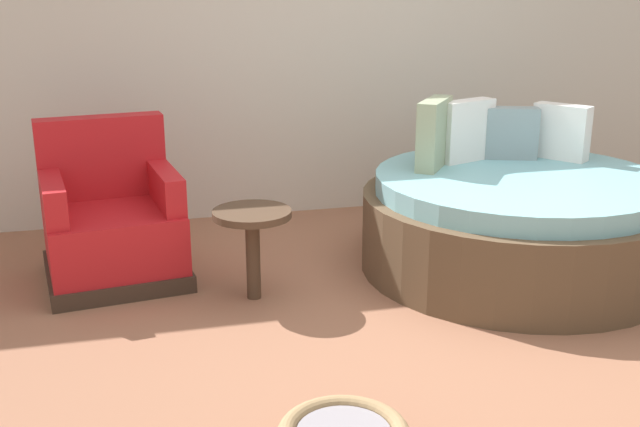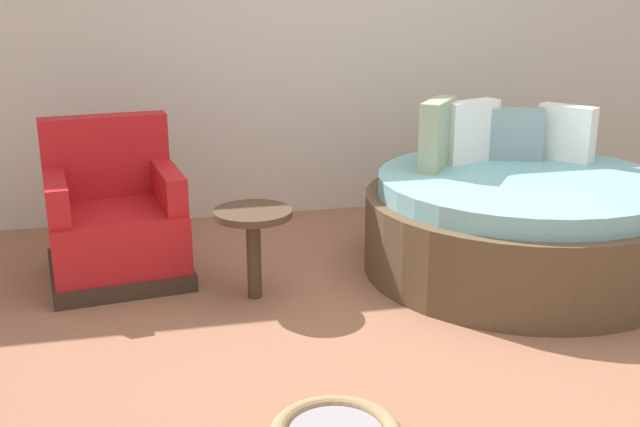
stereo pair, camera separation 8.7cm
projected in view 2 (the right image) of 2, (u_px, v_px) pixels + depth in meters
The scene contains 5 objects.
ground_plane at pixel (443, 340), 3.86m from camera, with size 8.00×8.00×0.02m, color #936047.
back_wall at pixel (333, 39), 5.70m from camera, with size 8.00×0.12×2.61m, color beige.
round_daybed at pixel (519, 222), 4.69m from camera, with size 1.90×1.90×1.03m.
red_armchair at pixel (115, 223), 4.60m from camera, with size 0.90×0.90×0.94m.
side_table at pixel (253, 226), 4.24m from camera, with size 0.44×0.44×0.52m.
Camera 2 is at (-1.38, -3.27, 1.74)m, focal length 42.87 mm.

